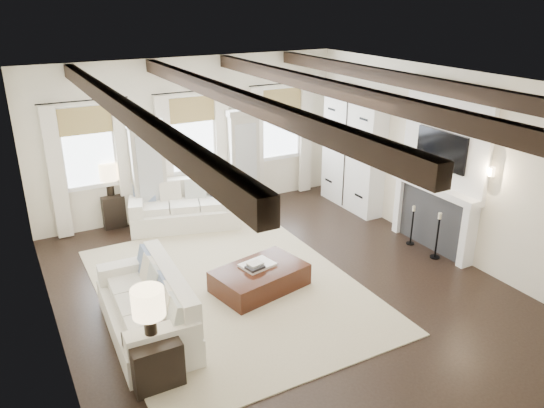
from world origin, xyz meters
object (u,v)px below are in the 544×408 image
sofa_back (184,208)px  side_table_back (113,210)px  ottoman (260,278)px  side_table_front (154,359)px  sofa_left (151,309)px

sofa_back → side_table_back: size_ratio=3.51×
sofa_back → ottoman: 2.95m
ottoman → side_table_back: size_ratio=2.17×
sofa_back → ottoman: sofa_back is taller
sofa_back → side_table_back: 1.42m
side_table_front → sofa_left: bearing=75.1°
ottoman → side_table_front: (-2.07, -1.27, 0.11)m
ottoman → side_table_front: size_ratio=2.39×
side_table_front → side_table_back: 4.91m
sofa_left → side_table_front: size_ratio=3.65×
side_table_back → side_table_front: bearing=-97.4°
ottoman → sofa_left: bearing=178.0°
sofa_left → side_table_back: sofa_left is taller
side_table_front → side_table_back: size_ratio=0.91×
side_table_front → side_table_back: (0.63, 4.87, 0.03)m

